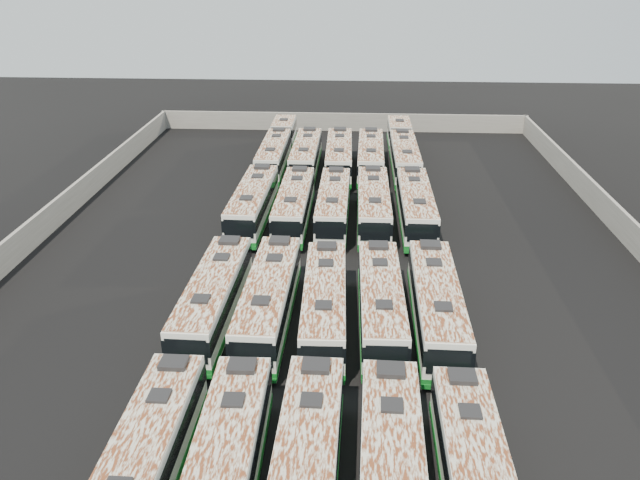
% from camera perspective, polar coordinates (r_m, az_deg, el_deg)
% --- Properties ---
extents(ground, '(140.00, 140.00, 0.00)m').
position_cam_1_polar(ground, '(44.80, 0.92, -1.94)').
color(ground, black).
rests_on(ground, ground).
extents(perimeter_wall, '(45.20, 73.20, 2.20)m').
position_cam_1_polar(perimeter_wall, '(44.32, 0.93, -0.67)').
color(perimeter_wall, slate).
rests_on(perimeter_wall, ground).
extents(bus_front_far_left, '(2.50, 11.46, 3.22)m').
position_cam_1_polar(bus_front_far_left, '(27.23, -15.79, -19.15)').
color(bus_front_far_left, silver).
rests_on(bus_front_far_left, ground).
extents(bus_front_left, '(2.61, 11.67, 3.28)m').
position_cam_1_polar(bus_front_left, '(26.30, -8.75, -20.17)').
color(bus_front_left, silver).
rests_on(bus_front_left, ground).
extents(bus_front_center, '(2.70, 11.74, 3.30)m').
position_cam_1_polar(bus_front_center, '(26.00, -1.30, -20.42)').
color(bus_front_center, silver).
rests_on(bus_front_center, ground).
extents(bus_front_right, '(2.79, 11.86, 3.32)m').
position_cam_1_polar(bus_front_right, '(25.86, 6.58, -20.88)').
color(bus_front_right, silver).
rests_on(bus_front_right, ground).
extents(bus_midfront_far_left, '(2.73, 11.78, 3.31)m').
position_cam_1_polar(bus_midfront_far_left, '(37.29, -9.71, -5.27)').
color(bus_midfront_far_left, silver).
rests_on(bus_midfront_far_left, ground).
extents(bus_midfront_left, '(2.72, 11.96, 3.36)m').
position_cam_1_polar(bus_midfront_left, '(36.67, -4.70, -5.47)').
color(bus_midfront_left, silver).
rests_on(bus_midfront_left, ground).
extents(bus_midfront_center, '(2.68, 11.51, 3.23)m').
position_cam_1_polar(bus_midfront_center, '(36.26, 0.43, -5.87)').
color(bus_midfront_center, silver).
rests_on(bus_midfront_center, ground).
extents(bus_midfront_right, '(2.59, 11.56, 3.25)m').
position_cam_1_polar(bus_midfront_right, '(36.46, 5.58, -5.80)').
color(bus_midfront_right, silver).
rests_on(bus_midfront_right, ground).
extents(bus_midfront_far_right, '(2.70, 11.96, 3.36)m').
position_cam_1_polar(bus_midfront_far_right, '(36.62, 10.59, -5.89)').
color(bus_midfront_far_right, silver).
rests_on(bus_midfront_far_right, ground).
extents(bus_midback_far_left, '(2.75, 11.88, 3.33)m').
position_cam_1_polar(bus_midback_far_left, '(50.84, -6.15, 3.36)').
color(bus_midback_far_left, silver).
rests_on(bus_midback_far_left, ground).
extents(bus_midback_left, '(2.56, 11.55, 3.25)m').
position_cam_1_polar(bus_midback_left, '(50.40, -2.38, 3.24)').
color(bus_midback_left, silver).
rests_on(bus_midback_left, ground).
extents(bus_midback_center, '(2.55, 11.42, 3.21)m').
position_cam_1_polar(bus_midback_center, '(50.33, 1.23, 3.20)').
color(bus_midback_center, silver).
rests_on(bus_midback_center, ground).
extents(bus_midback_right, '(2.50, 11.80, 3.33)m').
position_cam_1_polar(bus_midback_right, '(50.28, 4.91, 3.16)').
color(bus_midback_right, silver).
rests_on(bus_midback_right, ground).
extents(bus_midback_far_right, '(2.55, 11.80, 3.32)m').
position_cam_1_polar(bus_midback_far_right, '(50.46, 8.74, 3.04)').
color(bus_midback_far_right, silver).
rests_on(bus_midback_far_right, ground).
extents(bus_back_far_left, '(2.42, 17.69, 3.21)m').
position_cam_1_polar(bus_back_far_left, '(66.16, -3.91, 8.47)').
color(bus_back_far_left, silver).
rests_on(bus_back_far_left, ground).
extents(bus_back_left, '(2.55, 11.70, 3.29)m').
position_cam_1_polar(bus_back_left, '(62.85, -1.30, 7.68)').
color(bus_back_left, silver).
rests_on(bus_back_left, ground).
extents(bus_back_center, '(2.65, 11.87, 3.34)m').
position_cam_1_polar(bus_back_center, '(62.59, 1.76, 7.63)').
color(bus_back_center, silver).
rests_on(bus_back_center, ground).
extents(bus_back_right, '(2.70, 11.77, 3.30)m').
position_cam_1_polar(bus_back_right, '(62.76, 4.65, 7.59)').
color(bus_back_right, silver).
rests_on(bus_back_right, ground).
extents(bus_back_far_right, '(2.49, 18.10, 3.28)m').
position_cam_1_polar(bus_back_far_right, '(65.75, 7.57, 8.24)').
color(bus_back_far_right, silver).
rests_on(bus_back_far_right, ground).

